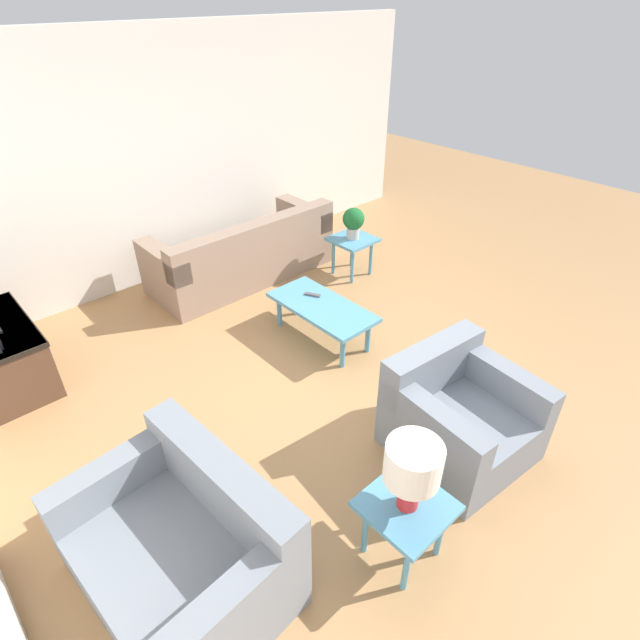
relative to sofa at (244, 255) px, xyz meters
The scene contains 11 objects.
ground_plane 2.30m from the sofa, behind, with size 14.00×14.00×0.00m, color #A87A4C.
wall_right 1.34m from the sofa, 18.70° to the left, with size 0.12×7.20×2.70m.
sofa is the anchor object (origin of this frame).
armchair 3.31m from the sofa, behind, with size 1.00×0.99×0.79m.
loveseat 3.73m from the sofa, 139.57° to the left, with size 1.32×0.99×0.79m.
coffee_table 1.56m from the sofa, behind, with size 1.11×0.52×0.39m.
side_table_plant 1.31m from the sofa, 128.19° to the right, with size 0.48×0.48×0.48m.
side_table_lamp 3.84m from the sofa, 159.18° to the left, with size 0.48×0.48×0.48m.
potted_plant 1.37m from the sofa, 128.19° to the right, with size 0.26×0.26×0.37m.
table_lamp 3.87m from the sofa, 159.18° to the left, with size 0.32×0.32×0.48m.
remote_control 1.37m from the sofa, behind, with size 0.16×0.11×0.02m.
Camera 1 is at (-2.31, 2.69, 2.98)m, focal length 28.00 mm.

